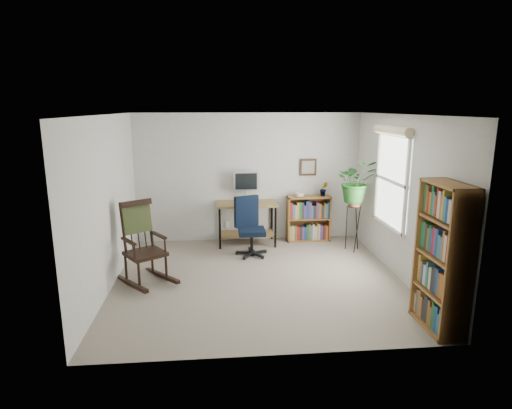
{
  "coord_description": "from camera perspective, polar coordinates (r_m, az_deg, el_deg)",
  "views": [
    {
      "loc": [
        -0.58,
        -5.92,
        2.51
      ],
      "look_at": [
        0.0,
        0.4,
        1.05
      ],
      "focal_mm": 30.0,
      "sensor_mm": 36.0,
      "label": 1
    }
  ],
  "objects": [
    {
      "name": "low_bookshelf",
      "position": [
        8.19,
        7.0,
        -1.85
      ],
      "size": [
        0.81,
        0.27,
        0.86
      ],
      "primitive_type": null,
      "color": "#8F5E2E",
      "rests_on": "floor"
    },
    {
      "name": "plant_stand",
      "position": [
        7.74,
        12.88,
        -2.63
      ],
      "size": [
        0.32,
        0.32,
        0.95
      ],
      "primitive_type": null,
      "rotation": [
        0.0,
        0.0,
        0.24
      ],
      "color": "black",
      "rests_on": "floor"
    },
    {
      "name": "office_chair",
      "position": [
        7.27,
        -0.58,
        -2.98
      ],
      "size": [
        0.73,
        0.73,
        1.03
      ],
      "primitive_type": null,
      "rotation": [
        0.0,
        0.0,
        0.37
      ],
      "color": "black",
      "rests_on": "floor"
    },
    {
      "name": "wall_front",
      "position": [
        4.17,
        3.03,
        -5.34
      ],
      "size": [
        4.2,
        0.0,
        2.4
      ],
      "primitive_type": "cube",
      "color": "beige",
      "rests_on": "ground"
    },
    {
      "name": "keyboard",
      "position": [
        7.71,
        -1.19,
        0.11
      ],
      "size": [
        0.4,
        0.15,
        0.02
      ],
      "primitive_type": "cube",
      "color": "black",
      "rests_on": "desk"
    },
    {
      "name": "wall_right",
      "position": [
        6.63,
        18.73,
        0.87
      ],
      "size": [
        0.0,
        4.0,
        2.4
      ],
      "primitive_type": "cube",
      "color": "beige",
      "rests_on": "ground"
    },
    {
      "name": "window",
      "position": [
        6.85,
        17.54,
        3.02
      ],
      "size": [
        0.12,
        1.2,
        1.5
      ],
      "primitive_type": null,
      "color": "white",
      "rests_on": "wall_right"
    },
    {
      "name": "ceiling",
      "position": [
        5.95,
        0.36,
        11.9
      ],
      "size": [
        4.2,
        4.0,
        0.0
      ],
      "primitive_type": "cube",
      "color": "silver",
      "rests_on": "ground"
    },
    {
      "name": "potted_plant_small",
      "position": [
        8.16,
        9.01,
        1.51
      ],
      "size": [
        0.13,
        0.24,
        0.11
      ],
      "primitive_type": "imported",
      "color": "#205B20",
      "rests_on": "low_bookshelf"
    },
    {
      "name": "wall_back",
      "position": [
        8.05,
        -1.04,
        3.58
      ],
      "size": [
        4.2,
        0.0,
        2.4
      ],
      "primitive_type": "cube",
      "color": "beige",
      "rests_on": "ground"
    },
    {
      "name": "monitor",
      "position": [
        7.91,
        -1.33,
        2.42
      ],
      "size": [
        0.46,
        0.16,
        0.56
      ],
      "primitive_type": null,
      "color": "silver",
      "rests_on": "desk"
    },
    {
      "name": "rocking_chair",
      "position": [
        6.34,
        -14.61,
        -4.94
      ],
      "size": [
        1.11,
        1.22,
        1.21
      ],
      "primitive_type": null,
      "rotation": [
        0.0,
        0.0,
        0.61
      ],
      "color": "black",
      "rests_on": "floor"
    },
    {
      "name": "wall_left",
      "position": [
        6.25,
        -19.2,
        0.13
      ],
      "size": [
        0.0,
        4.0,
        2.4
      ],
      "primitive_type": "cube",
      "color": "beige",
      "rests_on": "ground"
    },
    {
      "name": "floor",
      "position": [
        6.45,
        0.33,
        -9.93
      ],
      "size": [
        4.2,
        4.0,
        0.0
      ],
      "primitive_type": "cube",
      "color": "gray",
      "rests_on": "ground"
    },
    {
      "name": "desk",
      "position": [
        7.92,
        -1.24,
        -2.55
      ],
      "size": [
        1.09,
        0.6,
        0.78
      ],
      "primitive_type": null,
      "color": "olive",
      "rests_on": "floor"
    },
    {
      "name": "tall_bookshelf",
      "position": [
        5.26,
        23.6,
        -6.51
      ],
      "size": [
        0.32,
        0.75,
        1.7
      ],
      "primitive_type": null,
      "color": "#8F5E2E",
      "rests_on": "floor"
    },
    {
      "name": "framed_picture",
      "position": [
        8.15,
        6.97,
        4.96
      ],
      "size": [
        0.32,
        0.04,
        0.32
      ],
      "primitive_type": null,
      "color": "black",
      "rests_on": "wall_back"
    },
    {
      "name": "spider_plant",
      "position": [
        7.52,
        13.31,
        5.74
      ],
      "size": [
        1.69,
        1.88,
        1.46
      ],
      "primitive_type": "imported",
      "color": "#205B20",
      "rests_on": "plant_stand"
    }
  ]
}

